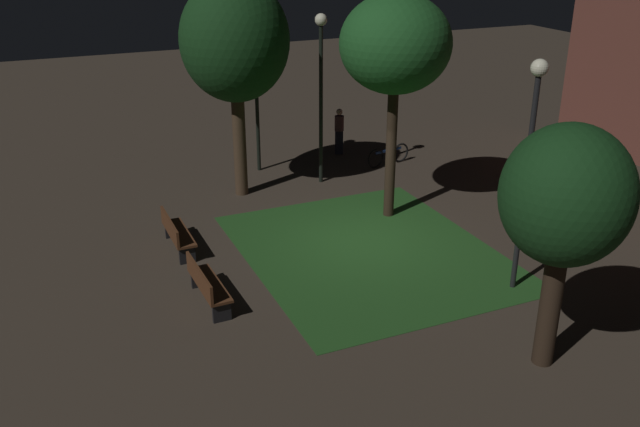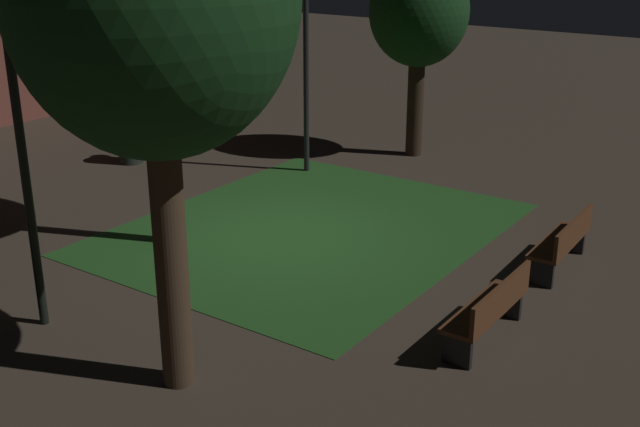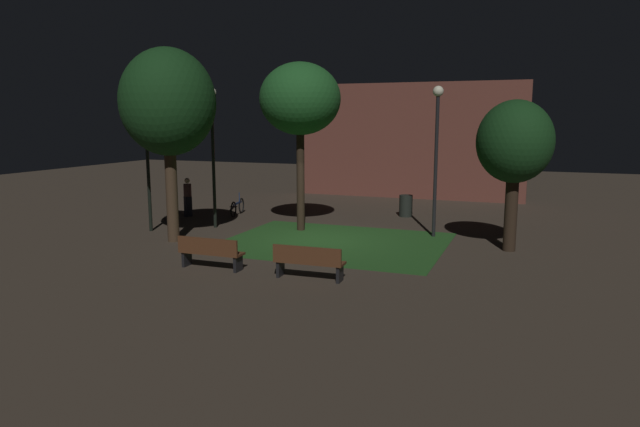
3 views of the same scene
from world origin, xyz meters
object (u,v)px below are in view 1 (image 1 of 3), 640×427
(bicycle, at_px, (388,155))
(lamp_post_plaza_east, at_px, (530,141))
(tree_left_canopy, at_px, (235,42))
(pedestrian, at_px, (339,130))
(trash_bin, at_px, (585,214))
(lamp_post_path_center, at_px, (256,77))
(bench_corner, at_px, (206,284))
(tree_tall_center, at_px, (395,45))
(bench_front_left, at_px, (176,233))
(tree_right_canopy, at_px, (566,199))
(lamp_post_plaza_west, at_px, (321,73))

(bicycle, bearing_deg, lamp_post_plaza_east, -9.99)
(tree_left_canopy, xyz_separation_m, pedestrian, (-2.32, 4.31, -3.64))
(trash_bin, bearing_deg, tree_left_canopy, -129.28)
(tree_left_canopy, relative_size, lamp_post_path_center, 1.39)
(bench_corner, relative_size, tree_tall_center, 0.30)
(bench_corner, relative_size, bicycle, 1.05)
(bicycle, xyz_separation_m, pedestrian, (-1.77, -0.99, 0.51))
(bicycle, bearing_deg, pedestrian, -150.75)
(bench_front_left, distance_m, lamp_post_path_center, 6.70)
(tree_right_canopy, distance_m, trash_bin, 7.19)
(tree_left_canopy, xyz_separation_m, trash_bin, (6.14, 7.51, -4.04))
(trash_bin, bearing_deg, bicycle, -161.74)
(bicycle, bearing_deg, lamp_post_path_center, -106.94)
(tree_tall_center, bearing_deg, tree_left_canopy, -134.74)
(lamp_post_plaza_west, distance_m, trash_bin, 8.40)
(pedestrian, bearing_deg, lamp_post_plaza_east, -2.79)
(tree_left_canopy, relative_size, lamp_post_plaza_west, 1.22)
(tree_right_canopy, height_order, trash_bin, tree_right_canopy)
(pedestrian, bearing_deg, trash_bin, 20.71)
(lamp_post_plaza_west, bearing_deg, pedestrian, 143.62)
(pedestrian, bearing_deg, lamp_post_plaza_west, -36.38)
(lamp_post_plaza_east, xyz_separation_m, pedestrian, (-10.25, 0.50, -2.55))
(tree_left_canopy, xyz_separation_m, lamp_post_plaza_east, (7.93, 3.81, -1.09))
(bench_corner, distance_m, bicycle, 10.25)
(tree_right_canopy, xyz_separation_m, bicycle, (-11.01, 2.80, -2.93))
(lamp_post_plaza_east, bearing_deg, bicycle, 170.01)
(lamp_post_plaza_west, bearing_deg, bench_corner, -41.73)
(tree_left_canopy, xyz_separation_m, tree_right_canopy, (10.46, 2.50, -1.21))
(tree_tall_center, distance_m, tree_left_canopy, 4.56)
(bench_front_left, distance_m, bench_corner, 2.85)
(tree_left_canopy, relative_size, trash_bin, 6.96)
(lamp_post_plaza_west, height_order, bicycle, lamp_post_plaza_west)
(tree_left_canopy, xyz_separation_m, bicycle, (-0.55, 5.30, -4.14))
(tree_left_canopy, height_order, trash_bin, tree_left_canopy)
(bicycle, bearing_deg, bench_corner, -51.01)
(bench_corner, distance_m, pedestrian, 10.79)
(tree_left_canopy, height_order, tree_right_canopy, tree_left_canopy)
(bench_corner, height_order, lamp_post_plaza_west, lamp_post_plaza_west)
(tree_right_canopy, height_order, lamp_post_plaza_east, lamp_post_plaza_east)
(lamp_post_plaza_west, bearing_deg, lamp_post_plaza_east, 8.79)
(bench_corner, distance_m, tree_tall_center, 7.72)
(lamp_post_path_center, xyz_separation_m, bicycle, (1.26, 4.13, -2.71))
(bench_front_left, xyz_separation_m, pedestrian, (-5.38, 6.97, 0.37))
(tree_left_canopy, bearing_deg, bench_front_left, -41.05)
(lamp_post_plaza_east, bearing_deg, tree_tall_center, -173.09)
(tree_right_canopy, relative_size, lamp_post_plaza_west, 0.89)
(tree_left_canopy, bearing_deg, pedestrian, 118.29)
(bench_corner, relative_size, lamp_post_plaza_east, 0.36)
(tree_left_canopy, bearing_deg, lamp_post_path_center, 146.95)
(bench_front_left, relative_size, bicycle, 1.05)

